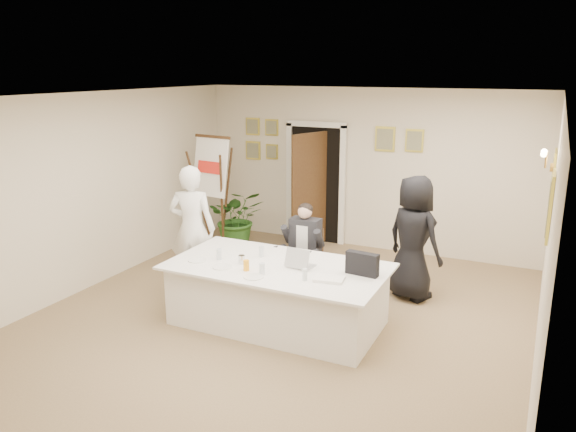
% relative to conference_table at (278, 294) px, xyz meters
% --- Properties ---
extents(floor, '(7.00, 7.00, 0.00)m').
position_rel_conference_table_xyz_m(floor, '(-0.04, -0.01, -0.39)').
color(floor, brown).
rests_on(floor, ground).
extents(ceiling, '(6.00, 7.00, 0.02)m').
position_rel_conference_table_xyz_m(ceiling, '(-0.04, -0.01, 2.41)').
color(ceiling, white).
rests_on(ceiling, wall_back).
extents(wall_back, '(6.00, 0.10, 2.80)m').
position_rel_conference_table_xyz_m(wall_back, '(-0.04, 3.49, 1.01)').
color(wall_back, beige).
rests_on(wall_back, floor).
extents(wall_front, '(6.00, 0.10, 2.80)m').
position_rel_conference_table_xyz_m(wall_front, '(-0.04, -3.51, 1.01)').
color(wall_front, beige).
rests_on(wall_front, floor).
extents(wall_left, '(0.10, 7.00, 2.80)m').
position_rel_conference_table_xyz_m(wall_left, '(-3.04, -0.01, 1.01)').
color(wall_left, beige).
rests_on(wall_left, floor).
extents(wall_right, '(0.10, 7.00, 2.80)m').
position_rel_conference_table_xyz_m(wall_right, '(2.96, -0.01, 1.01)').
color(wall_right, beige).
rests_on(wall_right, floor).
extents(doorway, '(1.14, 0.86, 2.20)m').
position_rel_conference_table_xyz_m(doorway, '(-0.92, 3.31, 0.65)').
color(doorway, black).
rests_on(doorway, floor).
extents(pictures_back_wall, '(3.40, 0.06, 0.80)m').
position_rel_conference_table_xyz_m(pictures_back_wall, '(-0.84, 3.46, 1.46)').
color(pictures_back_wall, gold).
rests_on(pictures_back_wall, wall_back).
extents(pictures_right_wall, '(0.06, 2.20, 0.80)m').
position_rel_conference_table_xyz_m(pictures_right_wall, '(2.93, 1.19, 1.36)').
color(pictures_right_wall, gold).
rests_on(pictures_right_wall, wall_right).
extents(wall_sconce, '(0.20, 0.30, 0.24)m').
position_rel_conference_table_xyz_m(wall_sconce, '(2.86, 1.19, 1.71)').
color(wall_sconce, gold).
rests_on(wall_sconce, wall_right).
extents(conference_table, '(2.68, 1.43, 0.78)m').
position_rel_conference_table_xyz_m(conference_table, '(0.00, 0.00, 0.00)').
color(conference_table, silver).
rests_on(conference_table, floor).
extents(seated_man, '(0.70, 0.72, 1.33)m').
position_rel_conference_table_xyz_m(seated_man, '(-0.10, 1.02, 0.27)').
color(seated_man, black).
rests_on(seated_man, floor).
extents(flip_chart, '(0.71, 0.48, 1.99)m').
position_rel_conference_table_xyz_m(flip_chart, '(-2.24, 2.13, 0.53)').
color(flip_chart, '#381F11').
rests_on(flip_chart, floor).
extents(standing_man, '(0.77, 0.62, 1.82)m').
position_rel_conference_table_xyz_m(standing_man, '(-1.59, 0.49, 0.52)').
color(standing_man, white).
rests_on(standing_man, floor).
extents(standing_woman, '(1.00, 0.87, 1.74)m').
position_rel_conference_table_xyz_m(standing_woman, '(1.31, 1.55, 0.47)').
color(standing_woman, black).
rests_on(standing_woman, floor).
extents(potted_palm, '(1.24, 1.20, 1.06)m').
position_rel_conference_table_xyz_m(potted_palm, '(-2.04, 2.49, 0.14)').
color(potted_palm, '#26531B').
rests_on(potted_palm, floor).
extents(laptop, '(0.35, 0.37, 0.28)m').
position_rel_conference_table_xyz_m(laptop, '(0.28, 0.09, 0.52)').
color(laptop, '#B7BABC').
rests_on(laptop, conference_table).
extents(laptop_bag, '(0.40, 0.15, 0.27)m').
position_rel_conference_table_xyz_m(laptop_bag, '(1.04, 0.13, 0.52)').
color(laptop_bag, black).
rests_on(laptop_bag, conference_table).
extents(paper_stack, '(0.37, 0.28, 0.03)m').
position_rel_conference_table_xyz_m(paper_stack, '(0.76, -0.20, 0.40)').
color(paper_stack, white).
rests_on(paper_stack, conference_table).
extents(plate_left, '(0.27, 0.27, 0.01)m').
position_rel_conference_table_xyz_m(plate_left, '(-0.98, -0.28, 0.39)').
color(plate_left, white).
rests_on(plate_left, conference_table).
extents(plate_mid, '(0.25, 0.25, 0.01)m').
position_rel_conference_table_xyz_m(plate_mid, '(-0.57, -0.36, 0.39)').
color(plate_mid, white).
rests_on(plate_mid, conference_table).
extents(plate_near, '(0.26, 0.26, 0.01)m').
position_rel_conference_table_xyz_m(plate_near, '(-0.06, -0.49, 0.39)').
color(plate_near, white).
rests_on(plate_near, conference_table).
extents(glass_a, '(0.07, 0.07, 0.14)m').
position_rel_conference_table_xyz_m(glass_a, '(-0.76, -0.12, 0.45)').
color(glass_a, silver).
rests_on(glass_a, conference_table).
extents(glass_b, '(0.08, 0.08, 0.14)m').
position_rel_conference_table_xyz_m(glass_b, '(-0.02, -0.37, 0.45)').
color(glass_b, silver).
rests_on(glass_b, conference_table).
extents(glass_c, '(0.07, 0.07, 0.14)m').
position_rel_conference_table_xyz_m(glass_c, '(0.51, -0.32, 0.45)').
color(glass_c, silver).
rests_on(glass_c, conference_table).
extents(glass_d, '(0.08, 0.08, 0.14)m').
position_rel_conference_table_xyz_m(glass_d, '(-0.33, 0.20, 0.45)').
color(glass_d, silver).
rests_on(glass_d, conference_table).
extents(oj_glass, '(0.08, 0.08, 0.13)m').
position_rel_conference_table_xyz_m(oj_glass, '(-0.25, -0.33, 0.45)').
color(oj_glass, '#FFA215').
rests_on(oj_glass, conference_table).
extents(steel_jug, '(0.09, 0.09, 0.11)m').
position_rel_conference_table_xyz_m(steel_jug, '(-0.42, -0.14, 0.44)').
color(steel_jug, silver).
rests_on(steel_jug, conference_table).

